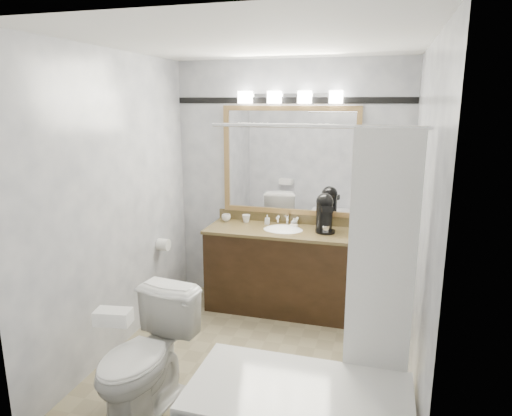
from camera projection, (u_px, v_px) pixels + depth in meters
The scene contains 15 objects.
room at pixel (255, 214), 3.49m from camera, with size 2.42×2.62×2.52m.
vanity at pixel (283, 268), 4.62m from camera, with size 1.53×0.58×0.97m.
mirror at pixel (290, 161), 4.63m from camera, with size 1.40×0.04×1.10m.
vanity_light_bar at pixel (290, 97), 4.43m from camera, with size 1.02×0.14×0.12m.
accent_stripe at pixel (291, 100), 4.50m from camera, with size 2.40×0.01×0.06m, color black.
bathtub at pixel (303, 413), 2.72m from camera, with size 1.30×0.75×1.96m.
tp_roll at pixel (163, 245), 4.54m from camera, with size 0.12×0.12×0.11m, color white.
toilet at pixel (145, 358), 3.07m from camera, with size 0.46×0.80×0.82m, color white.
tissue_box at pixel (113, 317), 2.67m from camera, with size 0.21×0.11×0.09m, color white.
coffee_maker at pixel (325, 212), 4.44m from camera, with size 0.20×0.24×0.37m.
cup_left at pixel (226, 218), 4.84m from camera, with size 0.09×0.09×0.07m, color white.
cup_right at pixel (246, 218), 4.79m from camera, with size 0.09×0.09×0.08m, color white.
soap_bottle_a at pixel (267, 220), 4.71m from camera, with size 0.04×0.05×0.10m, color white.
soap_bottle_b at pixel (294, 222), 4.68m from camera, with size 0.06×0.06×0.07m, color white.
soap_bar at pixel (294, 226), 4.62m from camera, with size 0.08×0.05×0.02m, color beige.
Camera 1 is at (0.93, -3.25, 2.09)m, focal length 32.00 mm.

